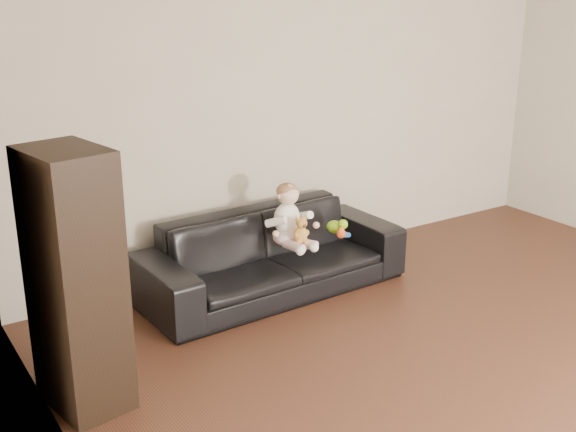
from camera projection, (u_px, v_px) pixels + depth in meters
wall_back at (307, 102)px, 5.77m from camera, size 5.00×0.00×5.00m
wall_left at (143, 294)px, 2.29m from camera, size 0.00×5.50×5.50m
sofa at (272, 254)px, 5.36m from camera, size 2.03×0.86×0.58m
cabinet at (76, 282)px, 3.80m from camera, size 0.44×0.55×1.45m
shelf_item at (74, 223)px, 3.71m from camera, size 0.22×0.28×0.28m
baby at (289, 218)px, 5.22m from camera, size 0.35×0.42×0.46m
teddy_bear at (301, 230)px, 5.13m from camera, size 0.12×0.12×0.20m
toy_green at (335, 227)px, 5.51m from camera, size 0.14×0.16×0.10m
toy_rattle at (341, 234)px, 5.41m from camera, size 0.08×0.08×0.07m
toy_blue_disc at (345, 235)px, 5.47m from camera, size 0.11×0.11×0.01m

